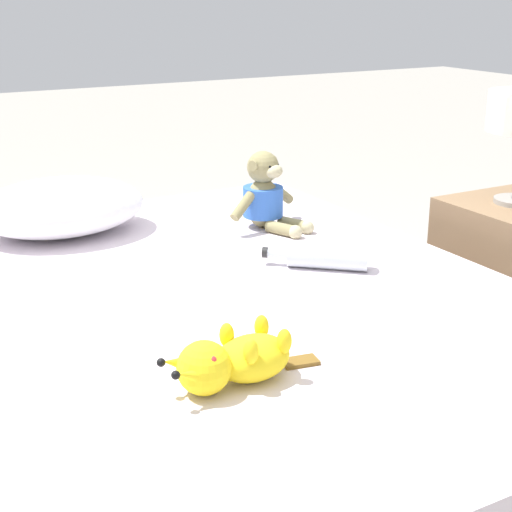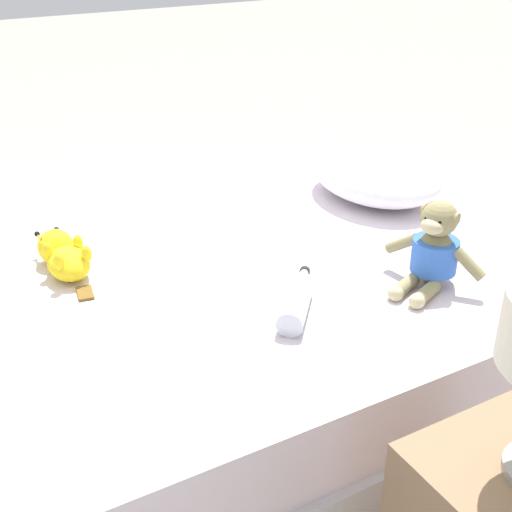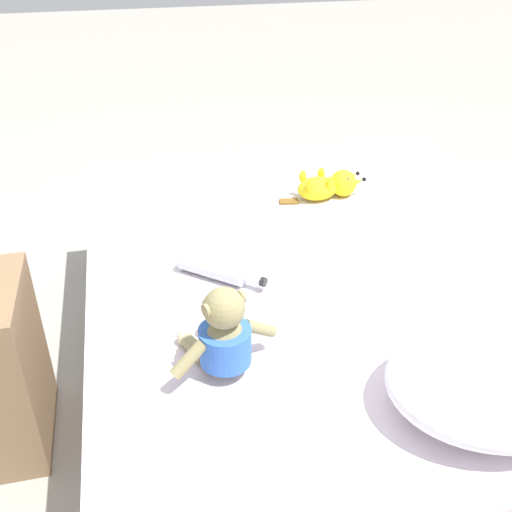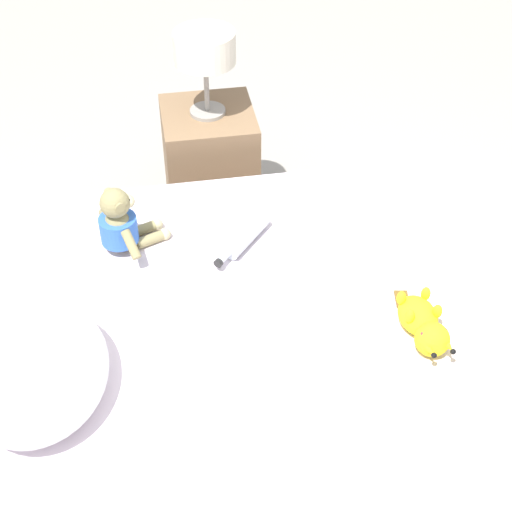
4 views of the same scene
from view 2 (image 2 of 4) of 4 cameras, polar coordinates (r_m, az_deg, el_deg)
name	(u,v)px [view 2 (image 2 of 4)]	position (r m, az deg, el deg)	size (l,w,h in m)	color
ground_plane	(223,386)	(2.26, -2.69, -10.63)	(16.00, 16.00, 0.00)	#9E998E
bed	(222,325)	(2.13, -2.82, -5.68)	(1.54, 1.87, 0.47)	#B2B2B7
pillow	(376,174)	(2.41, 9.84, 6.63)	(0.50, 0.39, 0.16)	white
plush_monkey	(433,251)	(1.87, 14.36, 0.39)	(0.28, 0.25, 0.24)	#8E8456
plush_yellow_creature	(63,255)	(1.97, -15.57, 0.04)	(0.33, 0.12, 0.10)	yellow
glass_bottle	(296,302)	(1.72, 3.31, -3.81)	(0.24, 0.22, 0.07)	silver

